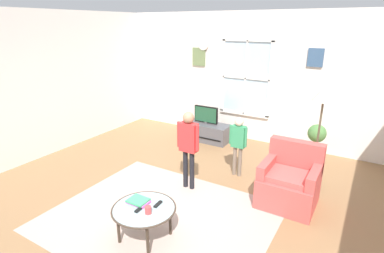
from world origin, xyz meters
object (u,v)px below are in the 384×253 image
Objects in this scene: potted_plant_by_window at (316,143)px; floor_lamp at (323,104)px; remote_near_books at (140,209)px; remote_near_cup at (158,204)px; coffee_table at (144,210)px; person_green_shirt at (238,140)px; television at (206,115)px; cup at (148,210)px; tv_stand at (206,132)px; armchair at (290,182)px; book_stack at (138,201)px; person_red_shirt at (189,142)px.

floor_lamp reaches higher than potted_plant_by_window.
remote_near_books and remote_near_cup have the same top height.
coffee_table is 2.11m from person_green_shirt.
potted_plant_by_window is at bearing 68.32° from coffee_table.
potted_plant_by_window is (2.27, 0.06, -0.21)m from television.
floor_lamp is at bearing 57.91° from remote_near_books.
cup is 0.13m from remote_near_books.
armchair reaches higher than tv_stand.
person_green_shirt is at bearing 78.16° from book_stack.
person_green_shirt reaches higher than remote_near_cup.
remote_near_books is 0.14× the size of person_green_shirt.
armchair is at bearing -107.78° from floor_lamp.
floor_lamp is at bearing 57.95° from remote_near_cup.
person_red_shirt is at bearing 97.07° from remote_near_books.
remote_near_books is 2.16m from person_green_shirt.
remote_near_cup is at bearing -95.70° from person_green_shirt.
remote_near_books reaches higher than coffee_table.
remote_near_cup is at bearing -110.92° from potted_plant_by_window.
remote_near_books is 0.09× the size of floor_lamp.
potted_plant_by_window is (0.06, 1.64, 0.05)m from armchair.
person_green_shirt reaches higher than armchair.
potted_plant_by_window is (1.50, 2.02, -0.40)m from person_red_shirt.
potted_plant_by_window is (1.21, 3.18, -0.06)m from remote_near_cup.
coffee_table is 0.61× the size of person_red_shirt.
remote_near_cup is (1.05, -3.12, -0.15)m from television.
floor_lamp is at bearing -21.20° from television.
book_stack is 1.29m from person_red_shirt.
remote_near_cup is 0.19× the size of potted_plant_by_window.
remote_near_cup is (0.23, 0.09, -0.01)m from book_stack.
remote_near_books is (-0.02, -0.05, 0.04)m from coffee_table.
tv_stand is at bearing 111.27° from person_red_shirt.
person_red_shirt is at bearing -126.67° from potted_plant_by_window.
floor_lamp is (1.49, 2.37, 0.91)m from remote_near_books.
book_stack is at bearing -101.84° from person_green_shirt.
television is 3.44m from remote_near_books.
book_stack is 0.15m from remote_near_books.
floor_lamp is (0.15, -0.99, 0.97)m from potted_plant_by_window.
cup is 0.05× the size of floor_lamp.
cup is (1.06, -3.31, -0.12)m from television.
person_red_shirt reaches higher than person_green_shirt.
remote_near_books is 0.11× the size of person_red_shirt.
cup is (0.11, -0.05, 0.07)m from coffee_table.
armchair is at bearing 49.39° from book_stack.
tv_stand is 0.40m from television.
remote_near_cup is (-1.16, -1.53, 0.11)m from armchair.
television is 3.48m from cup.
remote_near_cup is at bearing -122.05° from floor_lamp.
television reaches higher than coffee_table.
television is (-0.00, -0.00, 0.40)m from tv_stand.
cup is 0.12× the size of potted_plant_by_window.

